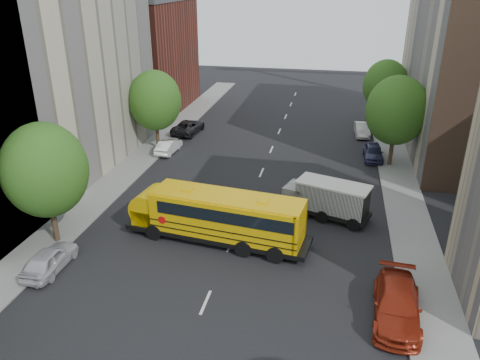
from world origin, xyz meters
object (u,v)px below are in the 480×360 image
(street_tree_4, at_px, (397,111))
(parked_car_4, at_px, (373,152))
(parked_car_1, at_px, (168,146))
(safari_truck, at_px, (326,198))
(parked_car_3, at_px, (397,305))
(school_bus, at_px, (215,214))
(parked_car_5, at_px, (362,130))
(street_tree_2, at_px, (155,101))
(parked_car_0, at_px, (50,259))
(street_tree_5, at_px, (386,85))
(parked_car_2, at_px, (188,127))
(street_tree_1, at_px, (45,170))

(street_tree_4, relative_size, parked_car_4, 1.93)
(street_tree_4, xyz_separation_m, parked_car_1, (-20.60, -0.88, -4.43))
(safari_truck, relative_size, parked_car_3, 1.19)
(school_bus, relative_size, parked_car_5, 3.03)
(street_tree_2, xyz_separation_m, parked_car_4, (20.60, 1.34, -4.11))
(parked_car_3, bearing_deg, parked_car_5, 95.48)
(parked_car_5, bearing_deg, safari_truck, -102.62)
(parked_car_0, height_order, parked_car_3, parked_car_3)
(street_tree_5, xyz_separation_m, school_bus, (-12.05, -27.75, -2.82))
(street_tree_4, distance_m, parked_car_2, 21.74)
(street_tree_4, height_order, parked_car_1, street_tree_4)
(safari_truck, height_order, parked_car_2, safari_truck)
(parked_car_0, bearing_deg, street_tree_4, -134.73)
(street_tree_1, height_order, safari_truck, street_tree_1)
(street_tree_4, height_order, parked_car_4, street_tree_4)
(street_tree_2, height_order, parked_car_0, street_tree_2)
(school_bus, bearing_deg, parked_car_5, 75.21)
(parked_car_1, bearing_deg, street_tree_2, -29.22)
(street_tree_1, xyz_separation_m, parked_car_3, (20.60, -3.20, -4.16))
(street_tree_1, xyz_separation_m, parked_car_5, (19.80, 26.34, -4.29))
(street_tree_4, bearing_deg, parked_car_4, 136.19)
(street_tree_4, bearing_deg, street_tree_2, 180.00)
(school_bus, relative_size, parked_car_2, 2.38)
(street_tree_5, bearing_deg, safari_truck, -102.89)
(street_tree_5, distance_m, parked_car_5, 5.88)
(street_tree_1, distance_m, school_bus, 10.66)
(safari_truck, bearing_deg, street_tree_4, 82.47)
(street_tree_1, height_order, street_tree_4, street_tree_4)
(parked_car_0, distance_m, parked_car_2, 26.35)
(parked_car_1, bearing_deg, parked_car_4, -170.50)
(street_tree_1, distance_m, street_tree_2, 18.00)
(street_tree_4, relative_size, school_bus, 0.66)
(street_tree_1, distance_m, safari_truck, 18.47)
(street_tree_4, distance_m, school_bus, 20.08)
(street_tree_2, bearing_deg, parked_car_1, -32.11)
(street_tree_1, relative_size, parked_car_2, 1.54)
(street_tree_1, bearing_deg, street_tree_2, 90.00)
(street_tree_2, xyz_separation_m, parked_car_0, (1.40, -20.94, -4.12))
(street_tree_5, height_order, parked_car_5, street_tree_5)
(school_bus, relative_size, parked_car_3, 2.22)
(street_tree_4, distance_m, parked_car_0, 29.69)
(school_bus, height_order, parked_car_2, school_bus)
(street_tree_2, bearing_deg, parked_car_0, -86.17)
(parked_car_0, bearing_deg, parked_car_2, -90.20)
(parked_car_3, height_order, parked_car_4, parked_car_3)
(parked_car_4, bearing_deg, street_tree_4, -45.17)
(school_bus, relative_size, parked_car_1, 3.12)
(street_tree_1, height_order, school_bus, street_tree_1)
(street_tree_4, height_order, safari_truck, street_tree_4)
(street_tree_5, xyz_separation_m, parked_car_3, (-1.40, -33.20, -3.91))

